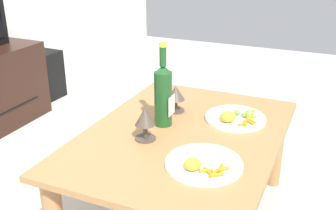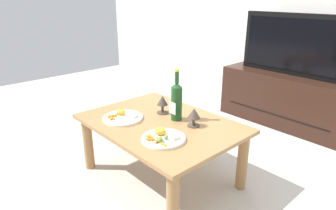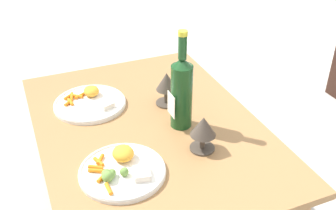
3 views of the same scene
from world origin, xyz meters
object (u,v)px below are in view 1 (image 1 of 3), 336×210
floor_speaker (47,75)px  goblet_right (176,94)px  dining_table (183,149)px  dinner_plate_left (203,163)px  goblet_left (145,119)px  wine_bottle (163,93)px  dinner_plate_right (235,117)px

floor_speaker → goblet_right: 1.64m
dining_table → dinner_plate_left: size_ratio=3.83×
goblet_right → dinner_plate_left: goblet_right is taller
goblet_left → dinner_plate_left: (-0.10, -0.27, -0.07)m
dinner_plate_left → wine_bottle: bearing=46.2°
floor_speaker → goblet_left: 1.81m
goblet_left → dinner_plate_left: bearing=-110.4°
dining_table → goblet_left: bearing=134.2°
wine_bottle → goblet_left: 0.16m
dining_table → goblet_left: size_ratio=7.93×
dinner_plate_left → dinner_plate_right: bearing=-0.3°
goblet_right → goblet_left: bearing=180.0°
goblet_left → goblet_right: bearing=-0.0°
wine_bottle → dinner_plate_right: wine_bottle is taller
dinner_plate_left → floor_speaker: bearing=54.6°
floor_speaker → goblet_left: size_ratio=2.78×
floor_speaker → goblet_right: size_ratio=2.99×
floor_speaker → goblet_left: bearing=-125.4°
floor_speaker → dinner_plate_right: (-0.77, -1.68, 0.26)m
dining_table → dinner_plate_left: bearing=-143.5°
wine_bottle → goblet_right: size_ratio=2.88×
dining_table → wine_bottle: bearing=69.2°
dinner_plate_left → goblet_right: bearing=33.9°
goblet_right → dinner_plate_right: bearing=-87.3°
dining_table → goblet_left: (-0.11, 0.11, 0.16)m
goblet_right → dining_table: bearing=-149.2°
wine_bottle → goblet_left: wine_bottle is taller
dining_table → floor_speaker: (0.98, 1.52, -0.17)m
wine_bottle → goblet_right: wine_bottle is taller
dining_table → wine_bottle: 0.24m
goblet_left → floor_speaker: bearing=52.2°
goblet_right → dinner_plate_right: (0.01, -0.27, -0.07)m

